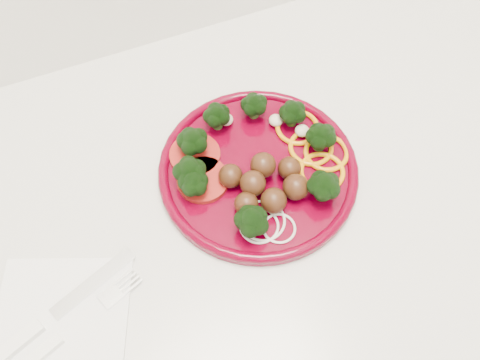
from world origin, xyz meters
name	(u,v)px	position (x,y,z in m)	size (l,w,h in m)	color
counter	(255,296)	(0.00, 1.70, 0.45)	(2.40, 0.60, 0.90)	silver
plate	(257,168)	(0.00, 1.72, 0.92)	(0.26, 0.26, 0.05)	#4D0012
napkin	(61,321)	(-0.28, 1.62, 0.90)	(0.15, 0.15, 0.00)	white
knife	(37,328)	(-0.31, 1.63, 0.91)	(0.20, 0.09, 0.01)	silver
fork	(48,348)	(-0.30, 1.60, 0.91)	(0.18, 0.08, 0.01)	white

